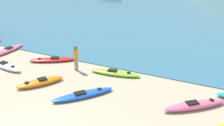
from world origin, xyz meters
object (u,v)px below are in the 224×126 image
kayak_on_sand_1 (53,60)px  kayak_on_sand_3 (40,82)px  kayak_on_sand_6 (83,95)px  kayak_on_sand_2 (5,66)px  kayak_on_sand_8 (7,50)px  kayak_on_sand_0 (195,105)px  person_near_waterline (76,56)px  kayak_on_sand_5 (115,73)px

kayak_on_sand_1 → kayak_on_sand_3: size_ratio=1.16×
kayak_on_sand_1 → kayak_on_sand_6: 5.53m
kayak_on_sand_1 → kayak_on_sand_2: size_ratio=0.98×
kayak_on_sand_2 → kayak_on_sand_8: 3.08m
kayak_on_sand_0 → kayak_on_sand_3: same height
kayak_on_sand_0 → kayak_on_sand_1: (-10.03, 1.80, -0.03)m
kayak_on_sand_1 → kayak_on_sand_2: 3.12m
kayak_on_sand_1 → person_near_waterline: 2.54m
kayak_on_sand_0 → kayak_on_sand_3: bearing=-171.1°
kayak_on_sand_0 → kayak_on_sand_2: (-12.20, -0.45, 0.00)m
kayak_on_sand_8 → person_near_waterline: (6.61, -0.55, 0.83)m
kayak_on_sand_1 → kayak_on_sand_3: bearing=-64.3°
kayak_on_sand_3 → person_near_waterline: 2.84m
kayak_on_sand_0 → person_near_waterline: person_near_waterline is taller
kayak_on_sand_0 → kayak_on_sand_2: bearing=-177.9°
kayak_on_sand_2 → kayak_on_sand_0: bearing=2.1°
kayak_on_sand_6 → person_near_waterline: bearing=128.5°
kayak_on_sand_2 → kayak_on_sand_5: kayak_on_sand_2 is taller
kayak_on_sand_0 → kayak_on_sand_8: size_ratio=0.93×
kayak_on_sand_8 → kayak_on_sand_6: bearing=-20.3°
kayak_on_sand_6 → kayak_on_sand_2: bearing=171.5°
kayak_on_sand_5 → kayak_on_sand_0: bearing=-18.6°
kayak_on_sand_0 → kayak_on_sand_3: (-8.52, -1.34, -0.00)m
kayak_on_sand_3 → kayak_on_sand_8: (-5.79, 3.14, -0.01)m
kayak_on_sand_2 → kayak_on_sand_8: bearing=133.1°
kayak_on_sand_2 → kayak_on_sand_3: bearing=-13.6°
kayak_on_sand_0 → kayak_on_sand_6: (-5.55, -1.45, -0.03)m
kayak_on_sand_3 → kayak_on_sand_5: bearing=42.4°
kayak_on_sand_0 → kayak_on_sand_6: bearing=-165.4°
kayak_on_sand_0 → person_near_waterline: (-7.70, 1.25, 0.81)m
kayak_on_sand_2 → kayak_on_sand_8: (-2.11, 2.25, -0.02)m
kayak_on_sand_0 → kayak_on_sand_5: 5.44m
kayak_on_sand_3 → person_near_waterline: (0.82, 2.59, 0.82)m
kayak_on_sand_2 → person_near_waterline: (4.50, 1.71, 0.81)m
kayak_on_sand_0 → kayak_on_sand_1: bearing=169.8°
kayak_on_sand_0 → kayak_on_sand_8: (-14.31, 1.80, -0.01)m
kayak_on_sand_0 → kayak_on_sand_2: kayak_on_sand_2 is taller
kayak_on_sand_5 → kayak_on_sand_8: 9.15m
kayak_on_sand_1 → kayak_on_sand_3: 3.48m
kayak_on_sand_5 → kayak_on_sand_6: bearing=-97.1°
kayak_on_sand_0 → kayak_on_sand_3: size_ratio=1.11×
kayak_on_sand_3 → kayak_on_sand_8: kayak_on_sand_3 is taller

